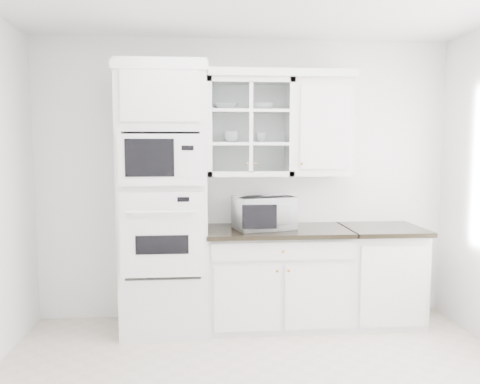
{
  "coord_description": "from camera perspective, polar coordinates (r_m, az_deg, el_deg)",
  "views": [
    {
      "loc": [
        -0.41,
        -2.8,
        1.69
      ],
      "look_at": [
        -0.1,
        1.05,
        1.3
      ],
      "focal_mm": 35.0,
      "sensor_mm": 36.0,
      "label": 1
    }
  ],
  "objects": [
    {
      "name": "room_shell",
      "position": [
        3.26,
        2.64,
        7.34
      ],
      "size": [
        4.0,
        3.5,
        2.7
      ],
      "color": "white",
      "rests_on": "ground"
    },
    {
      "name": "oven_column",
      "position": [
        4.26,
        -9.15,
        -0.92
      ],
      "size": [
        0.76,
        0.68,
        2.4
      ],
      "color": "silver",
      "rests_on": "ground"
    },
    {
      "name": "base_cabinet_run",
      "position": [
        4.47,
        4.52,
        -10.18
      ],
      "size": [
        1.32,
        0.67,
        0.92
      ],
      "color": "silver",
      "rests_on": "ground"
    },
    {
      "name": "extra_base_cabinet",
      "position": [
        4.73,
        16.74,
        -9.52
      ],
      "size": [
        0.72,
        0.67,
        0.92
      ],
      "color": "silver",
      "rests_on": "ground"
    },
    {
      "name": "upper_cabinet_glass",
      "position": [
        4.41,
        1.14,
        7.84
      ],
      "size": [
        0.8,
        0.33,
        0.9
      ],
      "color": "silver",
      "rests_on": "room_shell"
    },
    {
      "name": "upper_cabinet_solid",
      "position": [
        4.53,
        9.75,
        7.71
      ],
      "size": [
        0.55,
        0.33,
        0.9
      ],
      "primitive_type": "cube",
      "color": "silver",
      "rests_on": "room_shell"
    },
    {
      "name": "crown_molding",
      "position": [
        4.42,
        -0.21,
        14.16
      ],
      "size": [
        2.14,
        0.38,
        0.07
      ],
      "primitive_type": "cube",
      "color": "white",
      "rests_on": "room_shell"
    },
    {
      "name": "countertop_microwave",
      "position": [
        4.32,
        2.89,
        -2.48
      ],
      "size": [
        0.61,
        0.55,
        0.3
      ],
      "primitive_type": "imported",
      "rotation": [
        0.0,
        0.0,
        3.38
      ],
      "color": "white",
      "rests_on": "base_cabinet_run"
    },
    {
      "name": "bowl_a",
      "position": [
        4.38,
        -1.82,
        10.33
      ],
      "size": [
        0.26,
        0.26,
        0.06
      ],
      "primitive_type": "imported",
      "rotation": [
        0.0,
        0.0,
        0.06
      ],
      "color": "white",
      "rests_on": "upper_cabinet_glass"
    },
    {
      "name": "bowl_b",
      "position": [
        4.43,
        2.71,
        10.32
      ],
      "size": [
        0.26,
        0.26,
        0.06
      ],
      "primitive_type": "imported",
      "rotation": [
        0.0,
        0.0,
        -0.3
      ],
      "color": "white",
      "rests_on": "upper_cabinet_glass"
    },
    {
      "name": "cup_a",
      "position": [
        4.4,
        -1.08,
        6.73
      ],
      "size": [
        0.14,
        0.14,
        0.11
      ],
      "primitive_type": "imported",
      "rotation": [
        0.0,
        0.0,
        -0.01
      ],
      "color": "white",
      "rests_on": "upper_cabinet_glass"
    },
    {
      "name": "cup_b",
      "position": [
        4.43,
        2.61,
        6.63
      ],
      "size": [
        0.12,
        0.12,
        0.09
      ],
      "primitive_type": "imported",
      "rotation": [
        0.0,
        0.0,
        -0.19
      ],
      "color": "white",
      "rests_on": "upper_cabinet_glass"
    }
  ]
}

